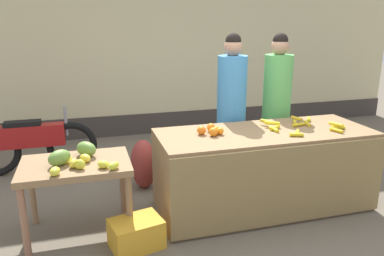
% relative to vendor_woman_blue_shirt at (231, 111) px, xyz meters
% --- Properties ---
extents(ground_plane, '(24.00, 24.00, 0.00)m').
position_rel_vendor_woman_blue_shirt_xyz_m(ground_plane, '(-0.30, -0.67, -0.91)').
color(ground_plane, '#665B4C').
extents(market_wall_back, '(9.05, 0.23, 3.45)m').
position_rel_vendor_woman_blue_shirt_xyz_m(market_wall_back, '(-0.30, 2.45, 0.78)').
color(market_wall_back, beige).
rests_on(market_wall_back, ground).
extents(fruit_stall_counter, '(2.22, 0.88, 0.85)m').
position_rel_vendor_woman_blue_shirt_xyz_m(fruit_stall_counter, '(0.11, -0.69, -0.49)').
color(fruit_stall_counter, olive).
rests_on(fruit_stall_counter, ground).
extents(side_table_wooden, '(0.97, 0.67, 0.70)m').
position_rel_vendor_woman_blue_shirt_xyz_m(side_table_wooden, '(-1.78, -0.67, -0.30)').
color(side_table_wooden, olive).
rests_on(side_table_wooden, ground).
extents(banana_bunch_pile, '(0.79, 0.60, 0.07)m').
position_rel_vendor_woman_blue_shirt_xyz_m(banana_bunch_pile, '(0.50, -0.67, -0.04)').
color(banana_bunch_pile, gold).
rests_on(banana_bunch_pile, fruit_stall_counter).
extents(orange_pile, '(0.26, 0.24, 0.09)m').
position_rel_vendor_woman_blue_shirt_xyz_m(orange_pile, '(-0.46, -0.62, -0.02)').
color(orange_pile, orange).
rests_on(orange_pile, fruit_stall_counter).
extents(mango_papaya_pile, '(0.65, 0.61, 0.14)m').
position_rel_vendor_woman_blue_shirt_xyz_m(mango_papaya_pile, '(-1.77, -0.68, -0.15)').
color(mango_papaya_pile, yellow).
rests_on(mango_papaya_pile, side_table_wooden).
extents(vendor_woman_blue_shirt, '(0.34, 0.34, 1.80)m').
position_rel_vendor_woman_blue_shirt_xyz_m(vendor_woman_blue_shirt, '(0.00, 0.00, 0.00)').
color(vendor_woman_blue_shirt, '#33333D').
rests_on(vendor_woman_blue_shirt, ground).
extents(vendor_woman_green_shirt, '(0.34, 0.34, 1.80)m').
position_rel_vendor_woman_blue_shirt_xyz_m(vendor_woman_green_shirt, '(0.60, 0.03, -0.00)').
color(vendor_woman_green_shirt, '#33333D').
rests_on(vendor_woman_green_shirt, ground).
extents(parked_motorcycle, '(1.60, 0.18, 0.88)m').
position_rel_vendor_woman_blue_shirt_xyz_m(parked_motorcycle, '(-2.34, 1.00, -0.51)').
color(parked_motorcycle, black).
rests_on(parked_motorcycle, ground).
extents(produce_crate, '(0.50, 0.41, 0.26)m').
position_rel_vendor_woman_blue_shirt_xyz_m(produce_crate, '(-1.30, -1.07, -0.78)').
color(produce_crate, gold).
rests_on(produce_crate, ground).
extents(produce_sack, '(0.37, 0.42, 0.60)m').
position_rel_vendor_woman_blue_shirt_xyz_m(produce_sack, '(-1.04, 0.14, -0.61)').
color(produce_sack, maroon).
rests_on(produce_sack, ground).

